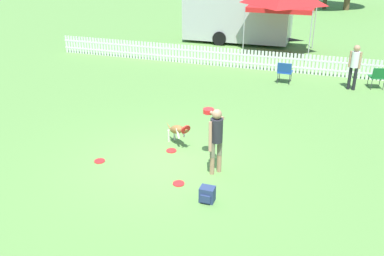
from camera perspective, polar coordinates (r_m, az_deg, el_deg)
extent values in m
plane|color=#5B8C42|center=(10.42, -3.11, -4.42)|extent=(240.00, 240.00, 0.00)
cylinder|color=tan|center=(9.78, 2.70, -4.99)|extent=(0.11, 0.11, 0.44)
cylinder|color=#7A705B|center=(9.60, 2.74, -2.91)|extent=(0.12, 0.12, 0.36)
cylinder|color=tan|center=(9.89, 3.65, -4.68)|extent=(0.11, 0.11, 0.44)
cylinder|color=#7A705B|center=(9.70, 3.71, -2.61)|extent=(0.12, 0.12, 0.36)
cylinder|color=#26262D|center=(9.45, 3.29, -0.30)|extent=(0.39, 0.39, 0.55)
sphere|color=tan|center=(9.30, 3.35, 1.85)|extent=(0.22, 0.22, 0.22)
cylinder|color=tan|center=(9.34, 2.45, -1.15)|extent=(0.13, 0.21, 0.67)
cylinder|color=tan|center=(9.72, 3.17, 1.80)|extent=(0.53, 0.53, 0.14)
cylinder|color=red|center=(10.01, 2.22, 2.07)|extent=(0.26, 0.26, 0.02)
cylinder|color=red|center=(10.00, 2.22, 2.21)|extent=(0.26, 0.26, 0.02)
cylinder|color=red|center=(9.99, 2.22, 2.36)|extent=(0.26, 0.26, 0.02)
cylinder|color=red|center=(9.98, 2.22, 2.50)|extent=(0.26, 0.26, 0.02)
ellipsoid|color=olive|center=(11.04, -2.06, -0.19)|extent=(0.64, 0.58, 0.41)
ellipsoid|color=silver|center=(11.05, -2.05, -0.39)|extent=(0.34, 0.31, 0.19)
sphere|color=olive|center=(10.70, -1.07, -0.20)|extent=(0.17, 0.17, 0.17)
cone|color=olive|center=(10.62, -0.85, -0.20)|extent=(0.17, 0.16, 0.13)
cylinder|color=red|center=(10.62, -0.85, -0.20)|extent=(0.25, 0.27, 0.25)
cone|color=olive|center=(10.71, -0.91, 0.23)|extent=(0.05, 0.05, 0.07)
cone|color=olive|center=(10.66, -1.37, 0.11)|extent=(0.05, 0.05, 0.07)
cylinder|color=silver|center=(11.40, -2.36, -0.84)|extent=(0.06, 0.06, 0.33)
cylinder|color=silver|center=(11.32, -3.12, -1.04)|extent=(0.06, 0.06, 0.33)
cylinder|color=silver|center=(10.93, -1.19, -0.55)|extent=(0.16, 0.14, 0.26)
cylinder|color=silver|center=(10.86, -1.90, -0.73)|extent=(0.16, 0.14, 0.26)
cone|color=olive|center=(11.39, -3.11, 0.26)|extent=(0.25, 0.22, 0.19)
cylinder|color=red|center=(9.50, -1.80, -7.40)|extent=(0.26, 0.26, 0.02)
cylinder|color=red|center=(10.63, -12.22, -4.32)|extent=(0.26, 0.26, 0.02)
cylinder|color=red|center=(10.88, -2.77, -3.03)|extent=(0.26, 0.26, 0.02)
cube|color=navy|center=(8.86, 2.05, -8.82)|extent=(0.30, 0.24, 0.33)
cube|color=navy|center=(8.76, 1.79, -9.47)|extent=(0.21, 0.04, 0.16)
cube|color=white|center=(17.90, 6.81, 8.64)|extent=(16.91, 0.04, 0.06)
cube|color=white|center=(17.82, 6.86, 9.67)|extent=(16.91, 0.04, 0.06)
cube|color=white|center=(21.13, -16.38, 10.69)|extent=(0.09, 0.02, 0.79)
cube|color=white|center=(21.06, -16.05, 10.68)|extent=(0.09, 0.02, 0.79)
cube|color=white|center=(20.98, -15.72, 10.67)|extent=(0.09, 0.02, 0.79)
cube|color=white|center=(20.90, -15.39, 10.66)|extent=(0.09, 0.02, 0.79)
cube|color=white|center=(20.82, -15.05, 10.65)|extent=(0.09, 0.02, 0.79)
cube|color=white|center=(20.74, -14.71, 10.63)|extent=(0.09, 0.02, 0.79)
cube|color=white|center=(20.67, -14.37, 10.62)|extent=(0.09, 0.02, 0.79)
cube|color=white|center=(20.59, -14.02, 10.61)|extent=(0.09, 0.02, 0.79)
cube|color=white|center=(20.52, -13.68, 10.59)|extent=(0.09, 0.02, 0.79)
cube|color=white|center=(20.44, -13.33, 10.58)|extent=(0.09, 0.02, 0.79)
cube|color=white|center=(20.37, -12.98, 10.57)|extent=(0.09, 0.02, 0.79)
cube|color=white|center=(20.30, -12.62, 10.55)|extent=(0.09, 0.02, 0.79)
cube|color=white|center=(20.22, -12.27, 10.54)|extent=(0.09, 0.02, 0.79)
cube|color=white|center=(20.15, -11.91, 10.52)|extent=(0.09, 0.02, 0.79)
cube|color=white|center=(20.08, -11.55, 10.50)|extent=(0.09, 0.02, 0.79)
cube|color=white|center=(20.01, -11.18, 10.49)|extent=(0.09, 0.02, 0.79)
cube|color=white|center=(19.94, -10.82, 10.47)|extent=(0.09, 0.02, 0.79)
cube|color=white|center=(19.88, -10.45, 10.45)|extent=(0.09, 0.02, 0.79)
cube|color=white|center=(19.81, -10.08, 10.43)|extent=(0.09, 0.02, 0.79)
cube|color=white|center=(19.74, -9.70, 10.41)|extent=(0.09, 0.02, 0.79)
cube|color=white|center=(19.68, -9.33, 10.39)|extent=(0.09, 0.02, 0.79)
cube|color=white|center=(19.61, -8.95, 10.37)|extent=(0.09, 0.02, 0.79)
cube|color=white|center=(19.55, -8.57, 10.35)|extent=(0.09, 0.02, 0.79)
cube|color=white|center=(19.49, -8.18, 10.33)|extent=(0.09, 0.02, 0.79)
cube|color=white|center=(19.42, -7.80, 10.31)|extent=(0.09, 0.02, 0.79)
cube|color=white|center=(19.36, -7.41, 10.28)|extent=(0.09, 0.02, 0.79)
cube|color=white|center=(19.30, -7.02, 10.26)|extent=(0.09, 0.02, 0.79)
cube|color=white|center=(19.24, -6.63, 10.24)|extent=(0.09, 0.02, 0.79)
cube|color=white|center=(19.18, -6.23, 10.21)|extent=(0.09, 0.02, 0.79)
cube|color=white|center=(19.13, -5.83, 10.19)|extent=(0.09, 0.02, 0.79)
cube|color=white|center=(19.07, -5.43, 10.16)|extent=(0.09, 0.02, 0.79)
cube|color=white|center=(19.01, -5.03, 10.13)|extent=(0.09, 0.02, 0.79)
cube|color=white|center=(18.96, -4.63, 10.11)|extent=(0.09, 0.02, 0.79)
cube|color=white|center=(18.90, -4.22, 10.08)|extent=(0.09, 0.02, 0.79)
cube|color=white|center=(18.85, -3.81, 10.05)|extent=(0.09, 0.02, 0.79)
cube|color=white|center=(18.80, -3.40, 10.02)|extent=(0.09, 0.02, 0.79)
cube|color=white|center=(18.75, -2.98, 9.99)|extent=(0.09, 0.02, 0.79)
cube|color=white|center=(18.70, -2.57, 9.96)|extent=(0.09, 0.02, 0.79)
cube|color=white|center=(18.65, -2.15, 9.93)|extent=(0.09, 0.02, 0.79)
cube|color=white|center=(18.60, -1.73, 9.90)|extent=(0.09, 0.02, 0.79)
cube|color=white|center=(18.55, -1.31, 9.86)|extent=(0.09, 0.02, 0.79)
cube|color=white|center=(18.51, -0.88, 9.83)|extent=(0.09, 0.02, 0.79)
cube|color=white|center=(18.46, -0.46, 9.80)|extent=(0.09, 0.02, 0.79)
cube|color=white|center=(18.42, -0.03, 9.76)|extent=(0.09, 0.02, 0.79)
cube|color=white|center=(18.37, 0.40, 9.73)|extent=(0.09, 0.02, 0.79)
cube|color=white|center=(18.33, 0.83, 9.69)|extent=(0.09, 0.02, 0.79)
cube|color=white|center=(18.29, 1.27, 9.65)|extent=(0.09, 0.02, 0.79)
cube|color=white|center=(18.25, 1.70, 9.61)|extent=(0.09, 0.02, 0.79)
cube|color=white|center=(18.21, 2.14, 9.58)|extent=(0.09, 0.02, 0.79)
cube|color=white|center=(18.17, 2.58, 9.54)|extent=(0.09, 0.02, 0.79)
cube|color=white|center=(18.13, 3.02, 9.50)|extent=(0.09, 0.02, 0.79)
cube|color=white|center=(18.10, 3.46, 9.46)|extent=(0.09, 0.02, 0.79)
cube|color=white|center=(18.06, 3.91, 9.42)|extent=(0.09, 0.02, 0.79)
cube|color=white|center=(18.03, 4.36, 9.37)|extent=(0.09, 0.02, 0.79)
cube|color=white|center=(17.99, 4.80, 9.33)|extent=(0.09, 0.02, 0.79)
cube|color=white|center=(17.96, 5.25, 9.29)|extent=(0.09, 0.02, 0.79)
cube|color=white|center=(17.93, 5.70, 9.24)|extent=(0.09, 0.02, 0.79)
cube|color=white|center=(17.90, 6.15, 9.20)|extent=(0.09, 0.02, 0.79)
cube|color=white|center=(17.87, 6.61, 9.15)|extent=(0.09, 0.02, 0.79)
cube|color=white|center=(17.85, 7.06, 9.11)|extent=(0.09, 0.02, 0.79)
cube|color=white|center=(17.82, 7.52, 9.06)|extent=(0.09, 0.02, 0.79)
cube|color=white|center=(17.79, 7.98, 9.01)|extent=(0.09, 0.02, 0.79)
cube|color=white|center=(17.77, 8.43, 8.97)|extent=(0.09, 0.02, 0.79)
cube|color=white|center=(17.75, 8.89, 8.92)|extent=(0.09, 0.02, 0.79)
cube|color=white|center=(17.73, 9.35, 8.87)|extent=(0.09, 0.02, 0.79)
cube|color=white|center=(17.71, 9.82, 8.82)|extent=(0.09, 0.02, 0.79)
cube|color=white|center=(17.69, 10.28, 8.76)|extent=(0.09, 0.02, 0.79)
cube|color=white|center=(17.67, 10.74, 8.71)|extent=(0.09, 0.02, 0.79)
cube|color=white|center=(17.65, 11.21, 8.66)|extent=(0.09, 0.02, 0.79)
cube|color=white|center=(17.63, 11.67, 8.61)|extent=(0.09, 0.02, 0.79)
cube|color=white|center=(17.62, 12.14, 8.55)|extent=(0.09, 0.02, 0.79)
cube|color=white|center=(17.60, 12.60, 8.50)|extent=(0.09, 0.02, 0.79)
cube|color=white|center=(17.59, 13.07, 8.44)|extent=(0.09, 0.02, 0.79)
cube|color=white|center=(17.58, 13.54, 8.39)|extent=(0.09, 0.02, 0.79)
cube|color=white|center=(17.57, 14.00, 8.33)|extent=(0.09, 0.02, 0.79)
cube|color=white|center=(17.56, 14.47, 8.28)|extent=(0.09, 0.02, 0.79)
cube|color=white|center=(17.55, 14.94, 8.22)|extent=(0.09, 0.02, 0.79)
cube|color=white|center=(17.55, 15.41, 8.16)|extent=(0.09, 0.02, 0.79)
cube|color=white|center=(17.54, 15.88, 8.10)|extent=(0.09, 0.02, 0.79)
cube|color=white|center=(17.54, 16.35, 8.04)|extent=(0.09, 0.02, 0.79)
cube|color=white|center=(17.53, 16.81, 7.98)|extent=(0.09, 0.02, 0.79)
cube|color=white|center=(17.53, 17.28, 7.92)|extent=(0.09, 0.02, 0.79)
cube|color=white|center=(17.53, 17.75, 7.86)|extent=(0.09, 0.02, 0.79)
cube|color=white|center=(17.53, 18.22, 7.80)|extent=(0.09, 0.02, 0.79)
cube|color=white|center=(17.53, 18.69, 7.74)|extent=(0.09, 0.02, 0.79)
cube|color=white|center=(17.53, 19.16, 7.68)|extent=(0.09, 0.02, 0.79)
cube|color=white|center=(17.54, 19.63, 7.61)|extent=(0.09, 0.02, 0.79)
cube|color=white|center=(17.54, 20.09, 7.55)|extent=(0.09, 0.02, 0.79)
cube|color=white|center=(17.55, 20.56, 7.49)|extent=(0.09, 0.02, 0.79)
cube|color=white|center=(17.55, 21.03, 7.42)|extent=(0.09, 0.02, 0.79)
cube|color=white|center=(17.56, 21.49, 7.36)|extent=(0.09, 0.02, 0.79)
cube|color=white|center=(17.57, 21.96, 7.29)|extent=(0.09, 0.02, 0.79)
cube|color=white|center=(17.58, 22.43, 7.23)|extent=(0.09, 0.02, 0.79)
cube|color=white|center=(17.60, 22.89, 7.16)|extent=(0.09, 0.02, 0.79)
cube|color=white|center=(17.61, 23.35, 7.10)|extent=(0.09, 0.02, 0.79)
cube|color=white|center=(17.62, 23.82, 7.03)|extent=(0.09, 0.02, 0.79)
cube|color=white|center=(17.64, 24.28, 6.96)|extent=(0.09, 0.02, 0.79)
cylinder|color=#333338|center=(17.00, 23.75, 5.79)|extent=(0.02, 0.02, 0.41)
cylinder|color=#333338|center=(16.86, 22.41, 5.88)|extent=(0.02, 0.02, 0.41)
cylinder|color=#333338|center=(16.63, 24.19, 5.33)|extent=(0.02, 0.02, 0.41)
cylinder|color=#333338|center=(16.49, 22.83, 5.42)|extent=(0.02, 0.02, 0.41)
cube|color=#19662D|center=(16.69, 23.41, 6.27)|extent=(0.60, 0.60, 0.03)
cube|color=#19662D|center=(16.44, 23.76, 6.67)|extent=(0.50, 0.20, 0.39)
cylinder|color=#333338|center=(16.53, 13.08, 6.76)|extent=(0.02, 0.02, 0.41)
cylinder|color=#333338|center=(16.58, 11.59, 6.95)|extent=(0.02, 0.02, 0.41)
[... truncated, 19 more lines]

